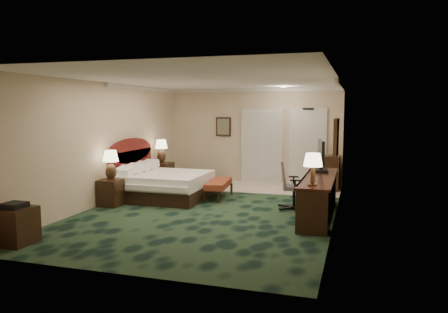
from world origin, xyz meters
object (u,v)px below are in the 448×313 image
(bed_bench, at_px, (219,190))
(tv, at_px, (321,156))
(desk, at_px, (319,197))
(desk_chair, at_px, (294,185))
(bed, at_px, (165,186))
(lamp_far, at_px, (161,151))
(nightstand_near, at_px, (112,192))
(nightstand_far, at_px, (161,175))
(lamp_near, at_px, (111,165))
(side_table, at_px, (15,226))
(minibar, at_px, (330,172))

(bed_bench, xyz_separation_m, tv, (2.39, -0.39, 0.92))
(desk, bearing_deg, tv, 92.52)
(desk_chair, bearing_deg, bed, 163.49)
(lamp_far, bearing_deg, bed_bench, -27.07)
(bed, relative_size, nightstand_near, 3.31)
(nightstand_far, bearing_deg, bed, -61.26)
(nightstand_far, xyz_separation_m, lamp_far, (0.03, -0.04, 0.65))
(nightstand_near, distance_m, lamp_far, 2.51)
(lamp_near, relative_size, side_table, 1.11)
(lamp_far, height_order, desk, lamp_far)
(lamp_far, xyz_separation_m, side_table, (-0.02, -5.29, -0.69))
(nightstand_near, bearing_deg, lamp_near, -60.16)
(side_table, relative_size, desk_chair, 0.56)
(desk, relative_size, tv, 3.23)
(bed, relative_size, side_table, 3.31)
(nightstand_near, height_order, bed_bench, nightstand_near)
(lamp_near, xyz_separation_m, side_table, (0.02, -2.82, -0.61))
(desk, bearing_deg, nightstand_far, 153.75)
(lamp_near, bearing_deg, nightstand_near, 119.84)
(bed, distance_m, side_table, 3.99)
(nightstand_far, height_order, minibar, minibar)
(lamp_near, bearing_deg, minibar, 38.17)
(lamp_near, bearing_deg, tv, 13.93)
(lamp_far, distance_m, tv, 4.55)
(bed_bench, distance_m, desk, 2.68)
(bed, distance_m, nightstand_far, 1.61)
(nightstand_far, bearing_deg, desk, -26.25)
(nightstand_near, xyz_separation_m, bed_bench, (2.01, 1.42, -0.08))
(lamp_far, bearing_deg, desk, -25.95)
(bed, bearing_deg, bed_bench, 17.32)
(nightstand_far, xyz_separation_m, desk, (4.40, -2.17, 0.07))
(nightstand_far, height_order, desk_chair, desk_chair)
(bed, bearing_deg, nightstand_near, -127.65)
(lamp_far, distance_m, side_table, 5.33)
(lamp_near, bearing_deg, bed_bench, 36.66)
(nightstand_far, distance_m, desk_chair, 4.20)
(tv, height_order, minibar, tv)
(lamp_far, bearing_deg, side_table, -90.23)
(minibar, bearing_deg, bed_bench, -140.66)
(nightstand_far, relative_size, tv, 0.77)
(lamp_far, bearing_deg, nightstand_far, 127.40)
(nightstand_near, height_order, desk_chair, desk_chair)
(nightstand_near, bearing_deg, lamp_far, 88.40)
(bed, relative_size, desk_chair, 1.84)
(tv, bearing_deg, nightstand_near, -177.07)
(bed, distance_m, bed_bench, 1.26)
(tv, xyz_separation_m, minibar, (0.06, 2.40, -0.68))
(bed, bearing_deg, lamp_far, 118.43)
(bed, xyz_separation_m, nightstand_near, (-0.81, -1.05, -0.01))
(side_table, relative_size, desk, 0.21)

